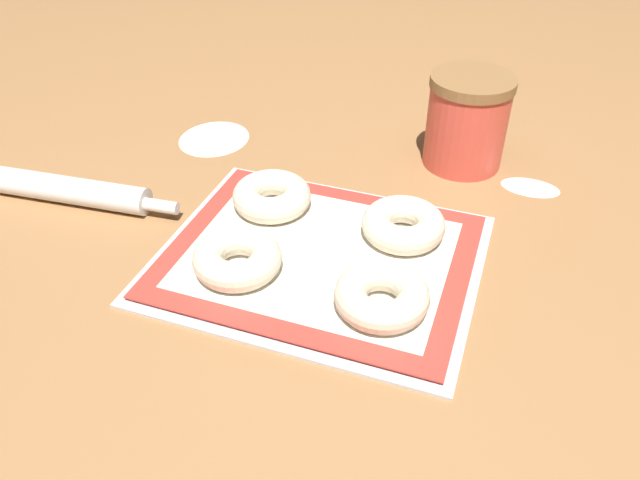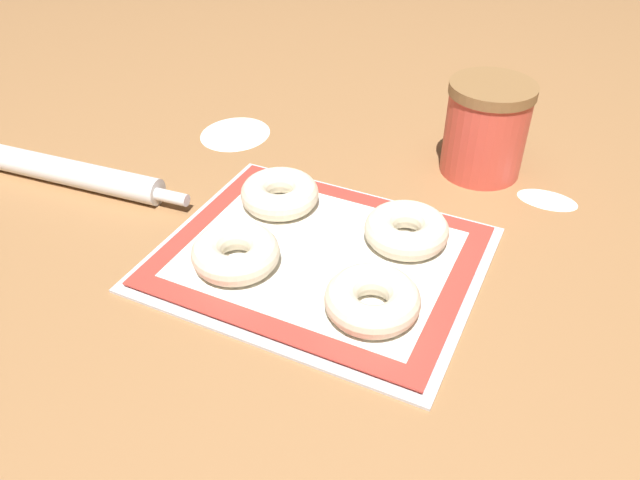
% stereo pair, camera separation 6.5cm
% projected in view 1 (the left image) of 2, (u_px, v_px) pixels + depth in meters
% --- Properties ---
extents(ground_plane, '(2.80, 2.80, 0.00)m').
position_uv_depth(ground_plane, '(332.00, 263.00, 0.81)').
color(ground_plane, olive).
extents(baking_tray, '(0.41, 0.34, 0.01)m').
position_uv_depth(baking_tray, '(320.00, 256.00, 0.81)').
color(baking_tray, silver).
rests_on(baking_tray, ground_plane).
extents(baking_mat, '(0.38, 0.31, 0.00)m').
position_uv_depth(baking_mat, '(320.00, 253.00, 0.81)').
color(baking_mat, red).
rests_on(baking_mat, baking_tray).
extents(bagel_front_left, '(0.11, 0.11, 0.04)m').
position_uv_depth(bagel_front_left, '(237.00, 258.00, 0.77)').
color(bagel_front_left, beige).
rests_on(bagel_front_left, baking_mat).
extents(bagel_front_right, '(0.11, 0.11, 0.04)m').
position_uv_depth(bagel_front_right, '(382.00, 296.00, 0.71)').
color(bagel_front_right, beige).
rests_on(bagel_front_right, baking_mat).
extents(bagel_back_left, '(0.11, 0.11, 0.04)m').
position_uv_depth(bagel_back_left, '(272.00, 196.00, 0.88)').
color(bagel_back_left, beige).
rests_on(bagel_back_left, baking_mat).
extents(bagel_back_right, '(0.11, 0.11, 0.04)m').
position_uv_depth(bagel_back_right, '(403.00, 225.00, 0.82)').
color(bagel_back_right, beige).
rests_on(bagel_back_right, baking_mat).
extents(flour_canister, '(0.13, 0.13, 0.15)m').
position_uv_depth(flour_canister, '(467.00, 121.00, 0.97)').
color(flour_canister, '#DB4C3D').
rests_on(flour_canister, ground_plane).
extents(rolling_pin, '(0.46, 0.07, 0.04)m').
position_uv_depth(rolling_pin, '(34.00, 186.00, 0.92)').
color(rolling_pin, silver).
rests_on(rolling_pin, ground_plane).
extents(flour_patch_near, '(0.12, 0.13, 0.00)m').
position_uv_depth(flour_patch_near, '(214.00, 138.00, 1.07)').
color(flour_patch_near, white).
rests_on(flour_patch_near, ground_plane).
extents(flour_patch_far, '(0.09, 0.05, 0.00)m').
position_uv_depth(flour_patch_far, '(530.00, 187.00, 0.95)').
color(flour_patch_far, white).
rests_on(flour_patch_far, ground_plane).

